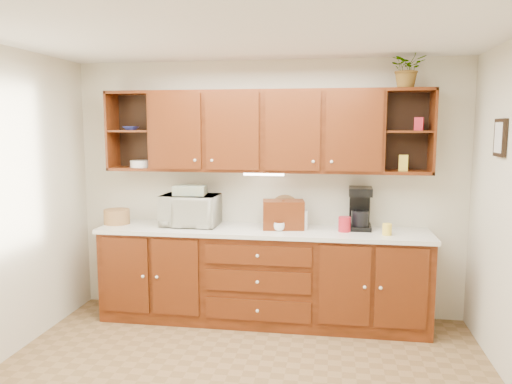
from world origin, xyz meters
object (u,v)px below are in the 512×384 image
(coffee_maker, at_px, (360,209))
(bread_box, at_px, (283,215))
(microwave, at_px, (190,210))
(potted_plant, at_px, (408,68))

(coffee_maker, bearing_deg, bread_box, -170.64)
(microwave, distance_m, potted_plant, 2.49)
(coffee_maker, bearing_deg, microwave, -175.38)
(bread_box, distance_m, potted_plant, 1.79)
(microwave, height_order, potted_plant, potted_plant)
(microwave, height_order, coffee_maker, coffee_maker)
(potted_plant, bearing_deg, microwave, -179.13)
(microwave, bearing_deg, bread_box, 0.69)
(microwave, xyz_separation_m, coffee_maker, (1.69, 0.10, 0.04))
(microwave, distance_m, coffee_maker, 1.69)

